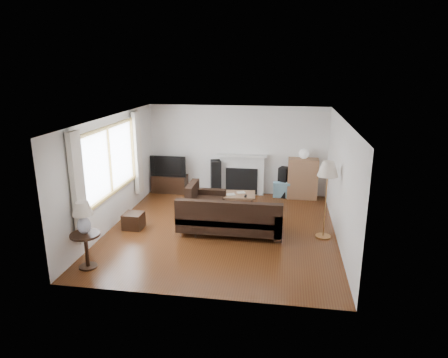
% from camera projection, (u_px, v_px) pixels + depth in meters
% --- Properties ---
extents(room, '(5.10, 5.60, 2.54)m').
position_uv_depth(room, '(222.00, 176.00, 8.64)').
color(room, '#532912').
rests_on(room, ground).
extents(window, '(0.12, 2.74, 1.54)m').
position_uv_depth(window, '(110.00, 161.00, 8.73)').
color(window, olive).
rests_on(window, room).
extents(curtain_near, '(0.10, 0.35, 2.10)m').
position_uv_depth(curtain_near, '(78.00, 188.00, 7.32)').
color(curtain_near, white).
rests_on(curtain_near, room).
extents(curtain_far, '(0.10, 0.35, 2.10)m').
position_uv_depth(curtain_far, '(138.00, 153.00, 10.21)').
color(curtain_far, white).
rests_on(curtain_far, room).
extents(fireplace, '(1.40, 0.26, 1.15)m').
position_uv_depth(fireplace, '(242.00, 174.00, 11.31)').
color(fireplace, white).
rests_on(fireplace, room).
extents(tv_stand, '(1.00, 0.45, 0.50)m').
position_uv_depth(tv_stand, '(170.00, 184.00, 11.57)').
color(tv_stand, black).
rests_on(tv_stand, ground).
extents(television, '(1.03, 0.13, 0.59)m').
position_uv_depth(television, '(169.00, 165.00, 11.42)').
color(television, black).
rests_on(television, tv_stand).
extents(speaker_left, '(0.35, 0.39, 0.98)m').
position_uv_depth(speaker_left, '(216.00, 177.00, 11.33)').
color(speaker_left, black).
rests_on(speaker_left, ground).
extents(speaker_right, '(0.32, 0.35, 0.85)m').
position_uv_depth(speaker_right, '(283.00, 182.00, 11.09)').
color(speaker_right, black).
rests_on(speaker_right, ground).
extents(bookshelf, '(0.81, 0.39, 1.12)m').
position_uv_depth(bookshelf, '(303.00, 179.00, 10.96)').
color(bookshelf, '#996947').
rests_on(bookshelf, ground).
extents(globe_lamp, '(0.27, 0.27, 0.27)m').
position_uv_depth(globe_lamp, '(304.00, 154.00, 10.77)').
color(globe_lamp, white).
rests_on(globe_lamp, bookshelf).
extents(sectional_sofa, '(2.45, 1.79, 0.79)m').
position_uv_depth(sectional_sofa, '(230.00, 216.00, 8.68)').
color(sectional_sofa, black).
rests_on(sectional_sofa, ground).
extents(coffee_table, '(1.26, 0.76, 0.47)m').
position_uv_depth(coffee_table, '(231.00, 202.00, 10.04)').
color(coffee_table, '#896041').
rests_on(coffee_table, ground).
extents(footstool, '(0.43, 0.43, 0.35)m').
position_uv_depth(footstool, '(134.00, 221.00, 9.02)').
color(footstool, black).
rests_on(footstool, ground).
extents(floor_lamp, '(0.50, 0.50, 1.68)m').
position_uv_depth(floor_lamp, '(326.00, 200.00, 8.37)').
color(floor_lamp, '#BA7E40').
rests_on(floor_lamp, ground).
extents(side_table, '(0.53, 0.53, 0.67)m').
position_uv_depth(side_table, '(87.00, 251.00, 7.23)').
color(side_table, black).
rests_on(side_table, ground).
extents(table_lamp, '(0.37, 0.37, 0.59)m').
position_uv_depth(table_lamp, '(83.00, 218.00, 7.05)').
color(table_lamp, silver).
rests_on(table_lamp, side_table).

